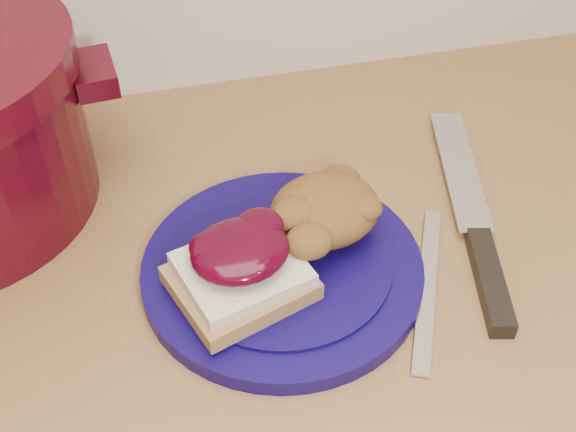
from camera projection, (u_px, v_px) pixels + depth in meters
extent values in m
cylinder|color=#0C043E|center=(282.00, 270.00, 0.61)|extent=(0.29, 0.29, 0.02)
cube|color=olive|center=(240.00, 283.00, 0.58)|extent=(0.12, 0.12, 0.02)
cube|color=beige|center=(242.00, 269.00, 0.57)|extent=(0.11, 0.10, 0.01)
ellipsoid|color=black|center=(240.00, 251.00, 0.56)|extent=(0.09, 0.09, 0.02)
ellipsoid|color=brown|center=(325.00, 210.00, 0.61)|extent=(0.11, 0.10, 0.05)
cube|color=black|center=(490.00, 280.00, 0.60)|extent=(0.05, 0.11, 0.02)
cube|color=silver|center=(460.00, 168.00, 0.71)|extent=(0.08, 0.18, 0.00)
cube|color=silver|center=(427.00, 285.00, 0.61)|extent=(0.09, 0.17, 0.00)
cube|color=#37050E|center=(94.00, 73.00, 0.65)|extent=(0.04, 0.07, 0.02)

